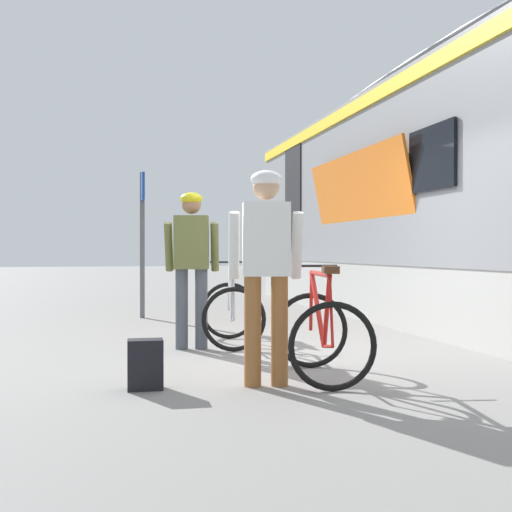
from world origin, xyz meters
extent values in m
plane|color=gray|center=(0.00, 0.00, 0.00)|extent=(80.00, 80.00, 0.00)
cube|color=orange|center=(1.75, 2.99, 1.80)|extent=(0.37, 3.66, 1.68)
cube|color=yellow|center=(1.75, 0.88, 3.42)|extent=(0.04, 16.11, 0.20)
cube|color=black|center=(1.74, 0.70, 2.25)|extent=(0.04, 1.10, 0.80)
cube|color=black|center=(1.76, 6.64, 2.25)|extent=(0.03, 1.10, 2.29)
cylinder|color=#935B2D|center=(-1.02, -1.39, 0.45)|extent=(0.14, 0.14, 0.90)
cylinder|color=#935B2D|center=(-0.81, -1.43, 0.45)|extent=(0.14, 0.14, 0.90)
cube|color=white|center=(-0.91, -1.41, 1.20)|extent=(0.41, 0.30, 0.60)
cylinder|color=white|center=(-1.16, -1.33, 1.15)|extent=(0.13, 0.27, 0.56)
cylinder|color=white|center=(-0.65, -1.41, 1.15)|extent=(0.13, 0.27, 0.56)
sphere|color=tan|center=(-0.91, -1.41, 1.63)|extent=(0.22, 0.22, 0.22)
ellipsoid|color=white|center=(-0.91, -1.41, 1.69)|extent=(0.30, 0.31, 0.14)
cylinder|color=#4C515B|center=(-1.34, 0.72, 0.45)|extent=(0.14, 0.14, 0.90)
cylinder|color=#4C515B|center=(-1.13, 0.67, 0.45)|extent=(0.14, 0.14, 0.90)
cube|color=olive|center=(-1.24, 0.69, 1.20)|extent=(0.42, 0.32, 0.60)
cylinder|color=olive|center=(-1.48, 0.79, 1.15)|extent=(0.14, 0.27, 0.56)
cylinder|color=olive|center=(-0.98, 0.68, 1.15)|extent=(0.14, 0.27, 0.56)
sphere|color=#9E7051|center=(-1.24, 0.69, 1.63)|extent=(0.22, 0.22, 0.22)
ellipsoid|color=yellow|center=(-1.24, 0.69, 1.69)|extent=(0.31, 0.32, 0.14)
torus|color=black|center=(-0.30, -0.72, 0.36)|extent=(0.71, 0.16, 0.71)
torus|color=black|center=(-0.46, -1.73, 0.36)|extent=(0.71, 0.16, 0.71)
cylinder|color=red|center=(-0.36, -1.08, 0.60)|extent=(0.14, 0.64, 0.63)
cylinder|color=red|center=(-0.37, -1.19, 0.91)|extent=(0.17, 0.85, 0.04)
cylinder|color=red|center=(-0.42, -1.50, 0.60)|extent=(0.08, 0.28, 0.62)
cylinder|color=red|center=(-0.43, -1.55, 0.33)|extent=(0.08, 0.36, 0.08)
cylinder|color=red|center=(-0.45, -1.67, 0.63)|extent=(0.05, 0.15, 0.56)
cylinder|color=red|center=(-0.31, -0.75, 0.63)|extent=(0.04, 0.09, 0.55)
cylinder|color=black|center=(-0.31, -0.77, 0.97)|extent=(0.48, 0.10, 0.02)
cube|color=#4C2D19|center=(-0.44, -1.64, 0.96)|extent=(0.14, 0.25, 0.06)
torus|color=black|center=(-0.67, 1.41, 0.36)|extent=(0.71, 0.15, 0.71)
torus|color=black|center=(-0.81, 0.40, 0.36)|extent=(0.71, 0.15, 0.71)
cylinder|color=silver|center=(-0.72, 1.06, 0.60)|extent=(0.14, 0.64, 0.63)
cylinder|color=silver|center=(-0.73, 0.94, 0.91)|extent=(0.16, 0.85, 0.04)
cylinder|color=silver|center=(-0.78, 0.63, 0.60)|extent=(0.08, 0.28, 0.62)
cylinder|color=silver|center=(-0.79, 0.58, 0.33)|extent=(0.08, 0.36, 0.08)
cylinder|color=silver|center=(-0.80, 0.46, 0.63)|extent=(0.04, 0.15, 0.56)
cylinder|color=silver|center=(-0.67, 1.38, 0.63)|extent=(0.04, 0.09, 0.55)
cylinder|color=black|center=(-0.67, 1.36, 0.97)|extent=(0.48, 0.09, 0.02)
cube|color=#4C2D19|center=(-0.80, 0.49, 0.96)|extent=(0.13, 0.25, 0.06)
cube|color=black|center=(-1.88, -1.31, 0.20)|extent=(0.29, 0.19, 0.40)
cylinder|color=red|center=(-0.34, 0.35, 0.12)|extent=(0.08, 0.08, 0.23)
cylinder|color=#595B60|center=(-1.57, 4.24, 1.20)|extent=(0.08, 0.08, 2.40)
cube|color=#193F99|center=(-1.57, 4.24, 2.15)|extent=(0.04, 0.70, 0.44)
camera|label=1|loc=(-2.22, -6.47, 1.11)|focal=44.98mm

